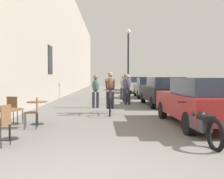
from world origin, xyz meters
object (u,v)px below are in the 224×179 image
object	(u,v)px
pedestrian_near	(96,90)
parked_car_fourth	(137,85)
parked_car_third	(147,87)
cafe_chair_near_toward_street	(2,122)
pedestrian_mid	(127,88)
pedestrian_furthest	(123,86)
cafe_chair_mid_toward_wall	(14,108)
cafe_chair_mid_toward_street	(33,111)
pedestrian_far	(125,86)
parked_motorcycle	(200,124)
cafe_table_near	(10,117)
cyclist_on_bicycle	(110,94)
street_lamp	(128,55)
cafe_table_mid	(37,108)
parked_car_nearest	(200,101)
parked_car_second	(163,91)
parked_car_fifth	(132,84)

from	to	relation	value
pedestrian_near	parked_car_fourth	world-z (taller)	pedestrian_near
parked_car_third	cafe_chair_near_toward_street	bearing A→B (deg)	-111.05
pedestrian_mid	pedestrian_furthest	xyz separation A→B (m)	(-0.05, 3.58, 0.00)
cafe_chair_near_toward_street	cafe_chair_mid_toward_wall	distance (m)	2.61
cafe_chair_mid_toward_street	pedestrian_far	distance (m)	8.83
cafe_chair_near_toward_street	pedestrian_far	distance (m)	10.69
cafe_chair_mid_toward_street	parked_motorcycle	distance (m)	4.57
pedestrian_mid	pedestrian_far	world-z (taller)	pedestrian_far
cafe_table_near	parked_motorcycle	bearing A→B (deg)	-3.43
pedestrian_near	cyclist_on_bicycle	bearing A→B (deg)	-71.58
parked_motorcycle	parked_car_fourth	bearing A→B (deg)	87.75
cyclist_on_bicycle	parked_car_third	size ratio (longest dim) A/B	0.42
pedestrian_mid	parked_motorcycle	xyz separation A→B (m)	(1.05, -8.15, -0.53)
cafe_chair_mid_toward_wall	cafe_table_near	bearing A→B (deg)	-72.70
cafe_chair_mid_toward_street	street_lamp	world-z (taller)	street_lamp
cafe_chair_near_toward_street	cafe_table_mid	bearing A→B (deg)	89.19
pedestrian_near	parked_car_nearest	xyz separation A→B (m)	(3.40, -4.72, -0.14)
cafe_chair_mid_toward_wall	parked_motorcycle	xyz separation A→B (m)	(5.06, -2.17, -0.11)
cafe_chair_mid_toward_street	cyclist_on_bicycle	bearing A→B (deg)	52.77
pedestrian_far	cafe_chair_near_toward_street	bearing A→B (deg)	-108.29
cafe_chair_mid_toward_street	cafe_table_near	bearing A→B (deg)	-98.06
pedestrian_far	parked_car_fourth	distance (m)	9.83
cafe_table_mid	parked_car_nearest	bearing A→B (deg)	-3.92
street_lamp	cafe_chair_near_toward_street	bearing A→B (deg)	-106.45
parked_motorcycle	pedestrian_near	bearing A→B (deg)	112.35
parked_motorcycle	parked_car_third	bearing A→B (deg)	86.32
pedestrian_mid	parked_car_fourth	xyz separation A→B (m)	(1.81, 11.28, -0.12)
pedestrian_furthest	street_lamp	bearing A→B (deg)	50.23
pedestrian_near	parked_car_second	xyz separation A→B (m)	(3.49, 0.89, -0.12)
cafe_chair_mid_toward_street	parked_car_fourth	size ratio (longest dim) A/B	0.20
street_lamp	parked_car_second	xyz separation A→B (m)	(1.45, -4.71, -2.33)
pedestrian_mid	pedestrian_near	bearing A→B (deg)	-137.67
street_lamp	parked_motorcycle	xyz separation A→B (m)	(0.68, -12.22, -2.70)
cafe_table_near	parked_motorcycle	xyz separation A→B (m)	(4.47, -0.27, -0.12)
cafe_chair_mid_toward_wall	parked_motorcycle	world-z (taller)	cafe_chair_mid_toward_wall
parked_motorcycle	pedestrian_furthest	bearing A→B (deg)	95.31
cafe_chair_near_toward_street	pedestrian_far	xyz separation A→B (m)	(3.35, 10.14, 0.46)
parked_car_third	cafe_table_near	bearing A→B (deg)	-112.25
cafe_chair_near_toward_street	pedestrian_near	distance (m)	7.19
cyclist_on_bicycle	parked_car_second	bearing A→B (deg)	46.69
cafe_chair_mid_toward_street	parked_car_third	distance (m)	12.79
cafe_chair_mid_toward_wall	street_lamp	bearing A→B (deg)	66.45
cyclist_on_bicycle	parked_car_fifth	distance (m)	20.95
cafe_table_mid	parked_car_fifth	xyz separation A→B (m)	(5.19, 23.05, 0.24)
parked_car_third	cafe_table_mid	bearing A→B (deg)	-115.28
pedestrian_far	parked_car_fourth	bearing A→B (deg)	79.39
cafe_table_mid	parked_car_fifth	bearing A→B (deg)	77.32
cafe_table_mid	cafe_chair_mid_toward_street	world-z (taller)	cafe_chair_mid_toward_street
pedestrian_far	parked_car_third	xyz separation A→B (m)	(1.90, 3.51, -0.20)
pedestrian_near	street_lamp	xyz separation A→B (m)	(2.04, 5.60, 2.21)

